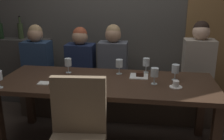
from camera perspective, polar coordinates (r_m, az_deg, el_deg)
back_wall_tiled at (r=3.70m, az=1.88°, el=15.23°), size 6.00×0.12×3.00m
arched_door at (r=3.74m, az=23.25°, el=11.84°), size 0.90×0.05×2.55m
back_counter at (r=4.17m, az=-20.24°, el=0.07°), size 1.10×0.28×0.95m
dining_table at (r=2.67m, az=-1.22°, el=-4.15°), size 2.20×0.84×0.74m
banquette_bench at (r=3.47m, az=0.71°, el=-6.52°), size 2.50×0.44×0.45m
chair_near_side at (r=2.10m, az=-7.68°, el=-13.41°), size 0.48×0.48×0.98m
diner_redhead at (r=3.57m, az=-16.19°, el=3.23°), size 0.36×0.24×0.75m
diner_bearded at (r=3.38m, az=-6.94°, el=2.85°), size 0.36×0.24×0.73m
diner_far_end at (r=3.28m, az=0.24°, el=2.93°), size 0.36×0.24×0.78m
diner_near_end at (r=3.28m, az=18.53°, el=2.56°), size 0.36×0.24×0.84m
wine_bottle_dark_red at (r=4.12m, az=-23.37°, el=8.04°), size 0.08×0.08×0.33m
wine_bottle_pale_label at (r=4.01m, az=-19.51°, el=8.25°), size 0.08×0.08×0.33m
wine_glass_center_front at (r=2.55m, az=9.37°, el=-0.67°), size 0.08×0.08×0.16m
wine_glass_end_left at (r=2.82m, az=1.60°, el=1.32°), size 0.08×0.08×0.16m
wine_glass_center_back at (r=2.90m, az=7.55°, el=1.67°), size 0.08×0.08×0.16m
wine_glass_far_left at (r=2.91m, az=-9.67°, el=1.55°), size 0.08×0.08×0.16m
wine_glass_near_left at (r=2.71m, az=13.81°, el=0.19°), size 0.08×0.08×0.16m
espresso_cup at (r=2.53m, az=13.91°, el=-3.16°), size 0.12×0.12×0.06m
dessert_plate at (r=2.77m, az=6.04°, el=-1.21°), size 0.19×0.19×0.05m
folded_napkin at (r=2.65m, az=-14.80°, el=-2.81°), size 0.11×0.10×0.01m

